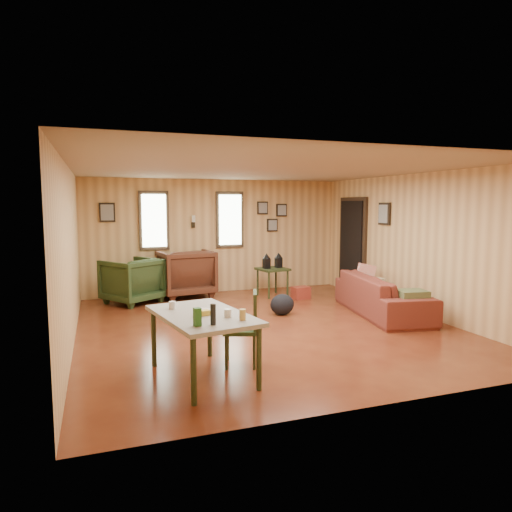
# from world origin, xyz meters

# --- Properties ---
(room) EXTENTS (5.54, 6.04, 2.44)m
(room) POSITION_xyz_m (0.17, 0.27, 1.21)
(room) COLOR brown
(room) RESTS_ON ground
(sofa) EXTENTS (1.06, 2.37, 0.89)m
(sofa) POSITION_xyz_m (2.17, 0.07, 0.45)
(sofa) COLOR maroon
(sofa) RESTS_ON ground
(recliner_brown) EXTENTS (1.15, 1.09, 1.07)m
(recliner_brown) POSITION_xyz_m (-0.73, 2.70, 0.53)
(recliner_brown) COLOR #492416
(recliner_brown) RESTS_ON ground
(recliner_green) EXTENTS (1.25, 1.23, 0.95)m
(recliner_green) POSITION_xyz_m (-1.80, 2.40, 0.47)
(recliner_green) COLOR #2A3C1B
(recliner_green) RESTS_ON ground
(end_table) EXTENTS (0.67, 0.62, 0.76)m
(end_table) POSITION_xyz_m (-1.14, 2.91, 0.43)
(end_table) COLOR #2A3517
(end_table) RESTS_ON ground
(side_table) EXTENTS (0.65, 0.65, 0.89)m
(side_table) POSITION_xyz_m (0.97, 2.15, 0.61)
(side_table) COLOR #2A3517
(side_table) RESTS_ON ground
(cooler) EXTENTS (0.36, 0.28, 0.24)m
(cooler) POSITION_xyz_m (1.40, 1.70, 0.12)
(cooler) COLOR maroon
(cooler) RESTS_ON ground
(backpack) EXTENTS (0.49, 0.42, 0.36)m
(backpack) POSITION_xyz_m (0.53, 0.57, 0.18)
(backpack) COLOR black
(backpack) RESTS_ON ground
(sofa_pillows) EXTENTS (0.68, 1.92, 0.39)m
(sofa_pillows) POSITION_xyz_m (2.25, 0.00, 0.51)
(sofa_pillows) COLOR #515A32
(sofa_pillows) RESTS_ON sofa
(dining_table) EXTENTS (1.08, 1.52, 0.91)m
(dining_table) POSITION_xyz_m (-1.37, -1.77, 0.65)
(dining_table) COLOR gray
(dining_table) RESTS_ON ground
(dining_chair) EXTENTS (0.50, 0.50, 0.87)m
(dining_chair) POSITION_xyz_m (-0.80, -1.55, 0.49)
(dining_chair) COLOR #2A3C1B
(dining_chair) RESTS_ON ground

